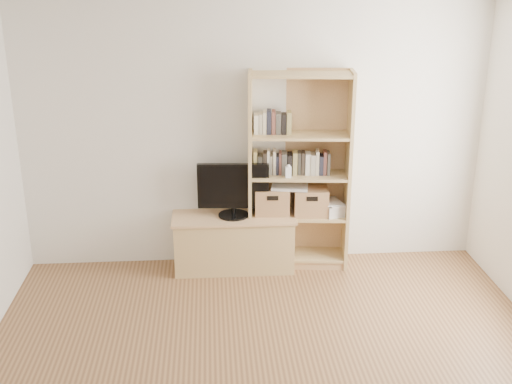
{
  "coord_description": "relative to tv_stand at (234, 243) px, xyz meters",
  "views": [
    {
      "loc": [
        -0.43,
        -3.51,
        2.9
      ],
      "look_at": [
        -0.03,
        1.9,
        0.94
      ],
      "focal_mm": 45.0,
      "sensor_mm": 36.0,
      "label": 1
    }
  ],
  "objects": [
    {
      "name": "ceiling",
      "position": [
        0.22,
        -2.28,
        2.33
      ],
      "size": [
        4.5,
        5.0,
        0.01
      ],
      "primitive_type": "cube",
      "color": "white",
      "rests_on": "back_wall"
    },
    {
      "name": "laptop",
      "position": [
        0.55,
        0.04,
        0.56
      ],
      "size": [
        0.39,
        0.3,
        0.03
      ],
      "primitive_type": "cube",
      "rotation": [
        0.0,
        0.0,
        -0.18
      ],
      "color": "silver",
      "rests_on": "basket_left"
    },
    {
      "name": "books_row_mid",
      "position": [
        0.64,
        0.07,
        0.79
      ],
      "size": [
        0.8,
        0.25,
        0.21
      ],
      "primitive_type": "cube",
      "rotation": [
        0.0,
        0.0,
        -0.12
      ],
      "color": "#9E9156",
      "rests_on": "bookshelf"
    },
    {
      "name": "tv_stand",
      "position": [
        0.0,
        0.0,
        0.0
      ],
      "size": [
        1.16,
        0.44,
        0.53
      ],
      "primitive_type": "cube",
      "rotation": [
        0.0,
        0.0,
        -0.0
      ],
      "color": "tan",
      "rests_on": "floor"
    },
    {
      "name": "back_wall",
      "position": [
        0.22,
        0.22,
        1.03
      ],
      "size": [
        4.5,
        0.02,
        2.6
      ],
      "primitive_type": "cube",
      "color": "white",
      "rests_on": "floor"
    },
    {
      "name": "bookshelf",
      "position": [
        0.64,
        0.04,
        0.71
      ],
      "size": [
        1.0,
        0.44,
        1.95
      ],
      "primitive_type": "cube",
      "rotation": [
        0.0,
        0.0,
        -0.1
      ],
      "color": "tan",
      "rests_on": "floor"
    },
    {
      "name": "basket_right",
      "position": [
        0.76,
        0.03,
        0.41
      ],
      "size": [
        0.34,
        0.29,
        0.27
      ],
      "primitive_type": "cube",
      "rotation": [
        0.0,
        0.0,
        -0.06
      ],
      "color": "#A66E4B",
      "rests_on": "bookshelf"
    },
    {
      "name": "television",
      "position": [
        0.0,
        0.0,
        0.56
      ],
      "size": [
        0.69,
        0.1,
        0.54
      ],
      "primitive_type": "cube",
      "rotation": [
        0.0,
        0.0,
        -0.07
      ],
      "color": "black",
      "rests_on": "tv_stand"
    },
    {
      "name": "baby_monitor",
      "position": [
        0.52,
        -0.05,
        0.74
      ],
      "size": [
        0.06,
        0.04,
        0.11
      ],
      "primitive_type": "cube",
      "rotation": [
        0.0,
        0.0,
        -0.01
      ],
      "color": "white",
      "rests_on": "bookshelf"
    },
    {
      "name": "books_row_upper",
      "position": [
        0.43,
        0.09,
        1.19
      ],
      "size": [
        0.41,
        0.18,
        0.21
      ],
      "primitive_type": "cube",
      "rotation": [
        0.0,
        0.0,
        -0.1
      ],
      "color": "#9E9156",
      "rests_on": "bookshelf"
    },
    {
      "name": "magazine_stack",
      "position": [
        0.98,
        0.01,
        0.33
      ],
      "size": [
        0.22,
        0.27,
        0.11
      ],
      "primitive_type": "cube",
      "rotation": [
        0.0,
        0.0,
        0.22
      ],
      "color": "beige",
      "rests_on": "bookshelf"
    },
    {
      "name": "basket_left",
      "position": [
        0.38,
        0.06,
        0.41
      ],
      "size": [
        0.35,
        0.29,
        0.27
      ],
      "primitive_type": "cube",
      "rotation": [
        0.0,
        0.0,
        -0.06
      ],
      "color": "#A66E4B",
      "rests_on": "bookshelf"
    }
  ]
}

